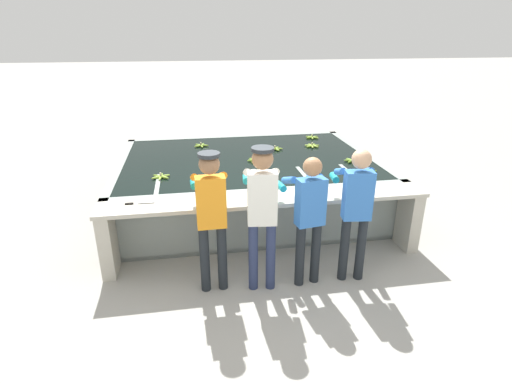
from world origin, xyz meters
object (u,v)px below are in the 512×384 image
at_px(worker_2, 309,211).
at_px(worker_3, 356,204).
at_px(worker_1, 262,205).
at_px(banana_bunch_floating_2, 256,160).
at_px(banana_bunch_floating_3, 201,145).
at_px(banana_bunch_floating_6, 275,149).
at_px(banana_bunch_floating_7, 312,146).
at_px(knife_0, 135,203).
at_px(worker_0, 211,209).
at_px(banana_bunch_floating_4, 352,161).
at_px(banana_bunch_floating_1, 367,170).
at_px(banana_bunch_floating_5, 312,137).
at_px(banana_bunch_floating_0, 161,177).

distance_m(worker_2, worker_3, 0.56).
bearing_deg(worker_1, banana_bunch_floating_2, 82.31).
xyz_separation_m(worker_2, banana_bunch_floating_3, (-1.08, 3.15, -0.04)).
distance_m(banana_bunch_floating_6, banana_bunch_floating_7, 0.71).
bearing_deg(banana_bunch_floating_6, knife_0, -136.45).
bearing_deg(banana_bunch_floating_6, banana_bunch_floating_7, 6.77).
bearing_deg(worker_0, worker_2, -2.85).
relative_size(worker_3, banana_bunch_floating_6, 5.79).
bearing_deg(worker_2, banana_bunch_floating_4, 55.05).
relative_size(banana_bunch_floating_2, banana_bunch_floating_3, 1.02).
distance_m(banana_bunch_floating_1, banana_bunch_floating_4, 0.49).
xyz_separation_m(banana_bunch_floating_3, banana_bunch_floating_7, (1.99, -0.36, -0.00)).
height_order(worker_3, knife_0, worker_3).
distance_m(worker_3, banana_bunch_floating_4, 1.97).
xyz_separation_m(worker_1, banana_bunch_floating_5, (1.63, 3.42, -0.15)).
relative_size(worker_1, banana_bunch_floating_0, 6.06).
height_order(worker_2, banana_bunch_floating_7, worker_2).
bearing_deg(banana_bunch_floating_7, banana_bunch_floating_2, -149.24).
bearing_deg(banana_bunch_floating_2, banana_bunch_floating_6, 53.30).
bearing_deg(banana_bunch_floating_5, banana_bunch_floating_0, -146.66).
xyz_separation_m(worker_0, worker_3, (1.65, -0.06, -0.03)).
bearing_deg(banana_bunch_floating_5, worker_3, -98.81).
xyz_separation_m(worker_3, banana_bunch_floating_3, (-1.64, 3.16, -0.08)).
xyz_separation_m(worker_3, banana_bunch_floating_5, (0.53, 3.41, -0.08)).
relative_size(banana_bunch_floating_4, banana_bunch_floating_6, 1.00).
bearing_deg(worker_2, banana_bunch_floating_3, 108.93).
xyz_separation_m(banana_bunch_floating_3, banana_bunch_floating_4, (2.36, -1.33, -0.00)).
distance_m(banana_bunch_floating_4, banana_bunch_floating_6, 1.40).
relative_size(worker_1, worker_2, 1.09).
xyz_separation_m(worker_3, banana_bunch_floating_4, (0.72, 1.83, -0.08)).
bearing_deg(banana_bunch_floating_1, banana_bunch_floating_4, 93.42).
bearing_deg(worker_1, banana_bunch_floating_7, 62.86).
relative_size(banana_bunch_floating_5, banana_bunch_floating_6, 1.00).
bearing_deg(knife_0, banana_bunch_floating_1, 11.75).
distance_m(banana_bunch_floating_1, banana_bunch_floating_3, 3.00).
bearing_deg(worker_2, banana_bunch_floating_2, 96.85).
height_order(banana_bunch_floating_1, banana_bunch_floating_3, same).
height_order(banana_bunch_floating_0, banana_bunch_floating_6, same).
height_order(banana_bunch_floating_5, banana_bunch_floating_6, same).
bearing_deg(banana_bunch_floating_1, worker_0, -151.99).
xyz_separation_m(banana_bunch_floating_1, banana_bunch_floating_2, (-1.56, 0.78, -0.00)).
distance_m(banana_bunch_floating_3, banana_bunch_floating_7, 2.02).
xyz_separation_m(banana_bunch_floating_1, banana_bunch_floating_4, (-0.03, 0.49, -0.00)).
xyz_separation_m(banana_bunch_floating_2, banana_bunch_floating_3, (-0.83, 1.05, 0.00)).
bearing_deg(banana_bunch_floating_5, knife_0, -138.06).
distance_m(worker_1, banana_bunch_floating_7, 3.17).
relative_size(worker_1, banana_bunch_floating_7, 6.09).
height_order(banana_bunch_floating_3, banana_bunch_floating_4, same).
height_order(worker_3, banana_bunch_floating_5, worker_3).
bearing_deg(banana_bunch_floating_3, banana_bunch_floating_2, -51.59).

